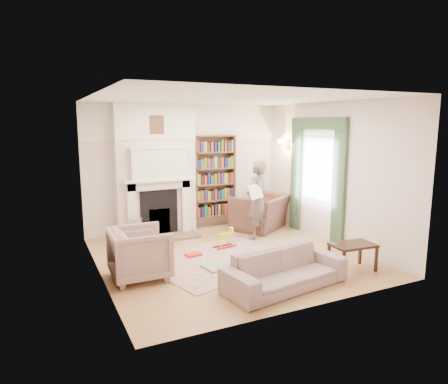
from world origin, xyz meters
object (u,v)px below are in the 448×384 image
bookcase (214,176)px  paraffin_heater (136,232)px  sofa (285,269)px  rocking_horse (225,238)px  armchair_left (140,253)px  armchair_reading (260,212)px  coffee_table (352,257)px  man_reading (257,200)px

bookcase → paraffin_heater: 2.33m
sofa → rocking_horse: bearing=81.0°
bookcase → armchair_left: size_ratio=2.10×
sofa → rocking_horse: sofa is taller
bookcase → armchair_left: bookcase is taller
bookcase → armchair_reading: size_ratio=1.55×
coffee_table → paraffin_heater: 4.06m
coffee_table → paraffin_heater: bearing=140.0°
armchair_reading → coffee_table: (0.02, -2.90, -0.16)m
paraffin_heater → rocking_horse: bearing=-30.6°
armchair_left → paraffin_heater: 1.72m
bookcase → sofa: size_ratio=0.98×
man_reading → rocking_horse: (-0.90, -0.33, -0.62)m
man_reading → armchair_reading: bearing=-154.7°
man_reading → bookcase: bearing=-101.1°
armchair_left → coffee_table: bearing=-109.5°
armchair_reading → man_reading: man_reading is taller
paraffin_heater → armchair_reading: bearing=0.8°
armchair_reading → paraffin_heater: size_ratio=2.17×
sofa → man_reading: (0.92, 2.41, 0.54)m
armchair_left → coffee_table: (3.21, -1.17, -0.18)m
paraffin_heater → bookcase: bearing=19.8°
rocking_horse → armchair_reading: bearing=24.6°
paraffin_heater → rocking_horse: (1.51, -0.89, -0.08)m
bookcase → sofa: 3.84m
rocking_horse → paraffin_heater: bearing=139.4°
rocking_horse → armchair_left: bearing=-166.7°
sofa → coffee_table: 1.40m
paraffin_heater → rocking_horse: 1.75m
man_reading → coffee_table: man_reading is taller
man_reading → coffee_table: bearing=73.8°
bookcase → armchair_left: (-2.35, -2.41, -0.77)m
bookcase → armchair_reading: 1.34m
bookcase → armchair_reading: bookcase is taller
bookcase → armchair_reading: (0.84, -0.68, -0.79)m
sofa → coffee_table: (1.39, 0.11, -0.05)m
sofa → paraffin_heater: bearing=108.2°
bookcase → rocking_horse: 1.96m
sofa → rocking_horse: 2.08m
armchair_reading → armchair_left: size_ratio=1.35×
man_reading → coffee_table: (0.47, -2.30, -0.59)m
bookcase → sofa: (-0.53, -3.69, -0.90)m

